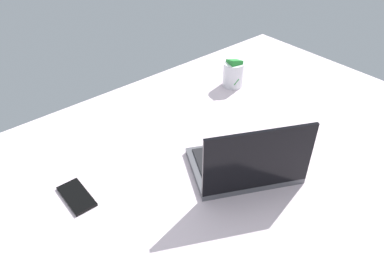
{
  "coord_description": "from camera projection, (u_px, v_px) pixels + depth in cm",
  "views": [
    {
      "loc": [
        71.03,
        57.39,
        99.41
      ],
      "look_at": [
        5.65,
        -20.24,
        24.0
      ],
      "focal_mm": 33.87,
      "sensor_mm": 36.0,
      "label": 1
    }
  ],
  "objects": [
    {
      "name": "bed_mattress",
      "position": [
        242.0,
        183.0,
        1.26
      ],
      "size": [
        180.0,
        140.0,
        18.0
      ],
      "primitive_type": "cube",
      "color": "silver",
      "rests_on": "ground"
    },
    {
      "name": "laptop",
      "position": [
        246.0,
        163.0,
        1.14
      ],
      "size": [
        39.82,
        35.4,
        23.0
      ],
      "rotation": [
        0.0,
        0.0,
        -0.47
      ],
      "color": "#4C4C51",
      "rests_on": "bed_mattress"
    },
    {
      "name": "snack_cup",
      "position": [
        233.0,
        74.0,
        1.59
      ],
      "size": [
        9.0,
        9.1,
        13.41
      ],
      "color": "silver",
      "rests_on": "bed_mattress"
    },
    {
      "name": "cell_phone",
      "position": [
        77.0,
        196.0,
        1.08
      ],
      "size": [
        6.93,
        14.06,
        0.8
      ],
      "primitive_type": "cube",
      "rotation": [
        0.0,
        0.0,
        6.27
      ],
      "color": "black",
      "rests_on": "bed_mattress"
    }
  ]
}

